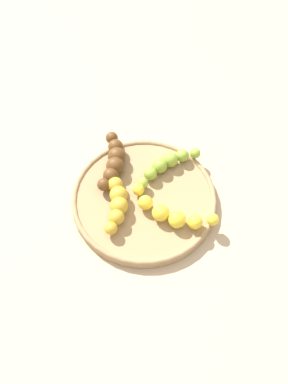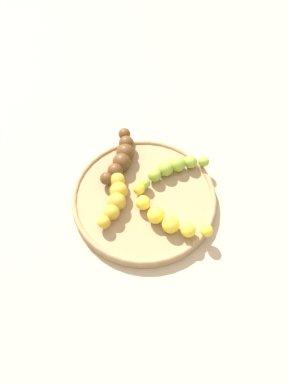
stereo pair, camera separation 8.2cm
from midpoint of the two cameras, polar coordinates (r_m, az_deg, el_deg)
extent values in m
plane|color=tan|center=(0.85, 2.75, -1.58)|extent=(2.40, 2.40, 0.00)
cylinder|color=#A08259|center=(0.85, 2.77, -1.27)|extent=(0.28, 0.28, 0.02)
torus|color=#A08259|center=(0.84, 2.80, -0.95)|extent=(0.28, 0.28, 0.01)
sphere|color=yellow|center=(0.83, 2.19, 0.20)|extent=(0.02, 0.02, 0.02)
sphere|color=yellow|center=(0.81, 3.04, -1.67)|extent=(0.03, 0.03, 0.03)
sphere|color=yellow|center=(0.80, 4.54, -3.32)|extent=(0.03, 0.03, 0.03)
sphere|color=yellow|center=(0.79, 6.54, -4.56)|extent=(0.03, 0.03, 0.03)
sphere|color=yellow|center=(0.79, 8.87, -5.25)|extent=(0.03, 0.03, 0.03)
sphere|color=yellow|center=(0.80, 11.26, -5.30)|extent=(0.02, 0.02, 0.02)
sphere|color=#8CAD38|center=(0.88, 10.62, 3.80)|extent=(0.02, 0.02, 0.02)
sphere|color=#8CAD38|center=(0.87, 8.88, 3.78)|extent=(0.03, 0.03, 0.03)
sphere|color=#8CAD38|center=(0.87, 7.20, 3.48)|extent=(0.03, 0.03, 0.03)
sphere|color=#8CAD38|center=(0.86, 5.61, 2.90)|extent=(0.03, 0.03, 0.03)
sphere|color=#8CAD38|center=(0.85, 4.19, 2.04)|extent=(0.03, 0.03, 0.03)
sphere|color=#8CAD38|center=(0.84, 2.98, 0.92)|extent=(0.02, 0.02, 0.02)
sphere|color=#593819|center=(0.84, -2.24, 1.59)|extent=(0.03, 0.03, 0.03)
sphere|color=#593819|center=(0.85, -1.09, 2.62)|extent=(0.03, 0.03, 0.03)
sphere|color=#593819|center=(0.86, -0.27, 3.80)|extent=(0.04, 0.04, 0.04)
sphere|color=#593819|center=(0.87, 0.19, 5.05)|extent=(0.04, 0.04, 0.04)
sphere|color=#593819|center=(0.89, 0.27, 6.32)|extent=(0.03, 0.03, 0.03)
sphere|color=#593819|center=(0.90, -0.01, 7.52)|extent=(0.03, 0.03, 0.03)
sphere|color=gold|center=(0.79, -2.38, -4.27)|extent=(0.02, 0.02, 0.02)
sphere|color=gold|center=(0.80, -1.39, -2.96)|extent=(0.03, 0.03, 0.03)
sphere|color=gold|center=(0.81, -0.78, -1.53)|extent=(0.04, 0.04, 0.04)
sphere|color=gold|center=(0.82, -0.56, -0.06)|extent=(0.04, 0.04, 0.04)
sphere|color=gold|center=(0.84, -0.73, 1.36)|extent=(0.03, 0.03, 0.03)
sphere|color=gold|center=(0.85, -1.27, 2.67)|extent=(0.02, 0.02, 0.02)
camera|label=1|loc=(0.04, -87.13, 4.56)|focal=40.14mm
camera|label=2|loc=(0.04, 92.87, -4.56)|focal=40.14mm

